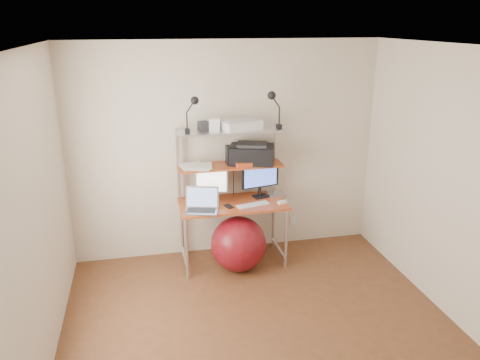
% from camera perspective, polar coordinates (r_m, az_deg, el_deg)
% --- Properties ---
extents(room, '(3.60, 3.60, 3.60)m').
position_cam_1_polar(room, '(3.79, 3.40, -3.48)').
color(room, brown).
rests_on(room, ground).
extents(computer_desk, '(1.20, 0.60, 1.57)m').
position_cam_1_polar(computer_desk, '(5.26, -1.04, -0.35)').
color(computer_desk, '#B24B22').
rests_on(computer_desk, ground).
extents(desktop, '(1.20, 0.60, 0.00)m').
position_cam_1_polar(desktop, '(5.28, -0.89, -2.79)').
color(desktop, '#B24B22').
rests_on(desktop, computer_desk).
extents(mid_shelf, '(1.18, 0.34, 0.00)m').
position_cam_1_polar(mid_shelf, '(5.26, -1.20, 1.89)').
color(mid_shelf, '#B24B22').
rests_on(mid_shelf, computer_desk).
extents(top_shelf, '(1.18, 0.34, 0.00)m').
position_cam_1_polar(top_shelf, '(5.16, -1.23, 6.15)').
color(top_shelf, silver).
rests_on(top_shelf, computer_desk).
extents(floor, '(3.60, 3.60, 0.00)m').
position_cam_1_polar(floor, '(4.42, 3.07, -18.66)').
color(floor, brown).
rests_on(floor, ground).
extents(wall_outlet, '(0.08, 0.01, 0.12)m').
position_cam_1_polar(wall_outlet, '(5.96, 6.53, -4.86)').
color(wall_outlet, silver).
rests_on(wall_outlet, room).
extents(monitor_silver, '(0.36, 0.15, 0.41)m').
position_cam_1_polar(monitor_silver, '(5.25, -3.51, -0.43)').
color(monitor_silver, '#ACACB1').
rests_on(monitor_silver, desktop).
extents(monitor_black, '(0.45, 0.16, 0.46)m').
position_cam_1_polar(monitor_black, '(5.39, 2.50, 0.26)').
color(monitor_black, black).
rests_on(monitor_black, desktop).
extents(laptop, '(0.42, 0.37, 0.31)m').
position_cam_1_polar(laptop, '(5.07, -4.69, -3.11)').
color(laptop, '#B5B6BA').
rests_on(laptop, desktop).
extents(keyboard, '(0.39, 0.19, 0.01)m').
position_cam_1_polar(keyboard, '(5.20, 1.60, -3.04)').
color(keyboard, silver).
rests_on(keyboard, desktop).
extents(mouse, '(0.11, 0.08, 0.03)m').
position_cam_1_polar(mouse, '(5.27, 5.18, -2.72)').
color(mouse, silver).
rests_on(mouse, desktop).
extents(mac_mini, '(0.20, 0.20, 0.04)m').
position_cam_1_polar(mac_mini, '(5.49, 4.42, -1.75)').
color(mac_mini, '#B5B6BA').
rests_on(mac_mini, desktop).
extents(phone, '(0.10, 0.14, 0.01)m').
position_cam_1_polar(phone, '(5.16, -1.38, -3.23)').
color(phone, black).
rests_on(phone, desktop).
extents(printer, '(0.57, 0.46, 0.23)m').
position_cam_1_polar(printer, '(5.29, 1.47, 3.23)').
color(printer, black).
rests_on(printer, mid_shelf).
extents(nas_cube, '(0.14, 0.14, 0.21)m').
position_cam_1_polar(nas_cube, '(5.25, -0.90, 3.06)').
color(nas_cube, black).
rests_on(nas_cube, mid_shelf).
extents(red_box, '(0.19, 0.13, 0.05)m').
position_cam_1_polar(red_box, '(5.18, 0.46, 1.92)').
color(red_box, '#BE451E').
rests_on(red_box, mid_shelf).
extents(scanner, '(0.49, 0.39, 0.11)m').
position_cam_1_polar(scanner, '(5.17, 0.04, 6.80)').
color(scanner, silver).
rests_on(scanner, top_shelf).
extents(box_white, '(0.13, 0.11, 0.13)m').
position_cam_1_polar(box_white, '(5.10, -3.15, 6.74)').
color(box_white, silver).
rests_on(box_white, top_shelf).
extents(box_grey, '(0.12, 0.12, 0.10)m').
position_cam_1_polar(box_grey, '(5.13, -4.50, 6.60)').
color(box_grey, '#29292B').
rests_on(box_grey, top_shelf).
extents(clip_lamp_left, '(0.16, 0.09, 0.39)m').
position_cam_1_polar(clip_lamp_left, '(4.97, -5.74, 8.91)').
color(clip_lamp_left, black).
rests_on(clip_lamp_left, top_shelf).
extents(clip_lamp_right, '(0.17, 0.09, 0.42)m').
position_cam_1_polar(clip_lamp_right, '(5.14, 4.08, 9.51)').
color(clip_lamp_right, black).
rests_on(clip_lamp_right, top_shelf).
extents(exercise_ball, '(0.62, 0.62, 0.62)m').
position_cam_1_polar(exercise_ball, '(5.29, -0.19, -7.79)').
color(exercise_ball, maroon).
rests_on(exercise_ball, floor).
extents(paper_stack, '(0.39, 0.39, 0.02)m').
position_cam_1_polar(paper_stack, '(5.19, -5.28, 1.69)').
color(paper_stack, white).
rests_on(paper_stack, mid_shelf).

